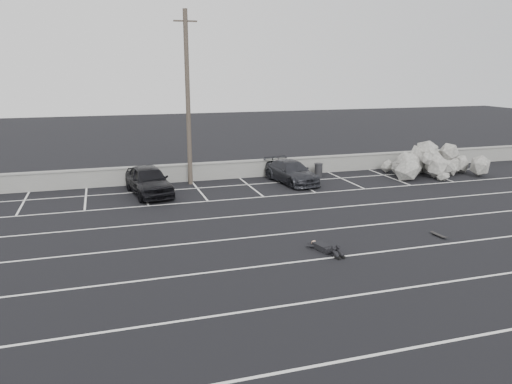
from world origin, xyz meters
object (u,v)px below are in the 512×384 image
object	(u,v)px
utility_pole	(188,99)
riprap_pile	(429,166)
trash_bin	(318,170)
person	(322,244)
car_right	(291,172)
skateboard	(439,235)
car_left	(149,180)

from	to	relation	value
utility_pole	riprap_pile	size ratio (longest dim) A/B	1.51
trash_bin	person	xyz separation A→B (m)	(-5.25, -12.02, -0.20)
riprap_pile	person	xyz separation A→B (m)	(-12.11, -10.36, -0.39)
car_right	skateboard	xyz separation A→B (m)	(2.15, -10.91, -0.58)
car_left	car_right	distance (m)	8.36
trash_bin	skateboard	distance (m)	12.07
car_left	person	size ratio (longest dim) A/B	1.94
utility_pole	skateboard	xyz separation A→B (m)	(7.93, -12.37, -4.87)
car_left	person	xyz separation A→B (m)	(5.36, -10.47, -0.56)
riprap_pile	utility_pole	bearing A→B (deg)	172.43
car_right	trash_bin	distance (m)	2.54
car_left	trash_bin	xyz separation A→B (m)	(10.61, 1.56, -0.37)
car_left	utility_pole	bearing A→B (deg)	27.26
trash_bin	skateboard	size ratio (longest dim) A/B	1.18
riprap_pile	skateboard	world-z (taller)	riprap_pile
car_left	riprap_pile	bearing A→B (deg)	-9.09
car_left	skateboard	size ratio (longest dim) A/B	6.58
person	riprap_pile	bearing A→B (deg)	26.59
skateboard	utility_pole	bearing A→B (deg)	116.94
car_left	person	bearing A→B (deg)	-71.60
car_right	trash_bin	world-z (taller)	car_right
utility_pole	riprap_pile	xyz separation A→B (m)	(14.90, -1.98, -4.33)
trash_bin	skateboard	bearing A→B (deg)	-90.50
car_right	car_left	bearing A→B (deg)	173.87
car_left	trash_bin	size ratio (longest dim) A/B	5.59
trash_bin	person	bearing A→B (deg)	-113.58
riprap_pile	person	distance (m)	15.94
car_right	riprap_pile	bearing A→B (deg)	-12.21
trash_bin	riprap_pile	bearing A→B (deg)	-13.68
skateboard	car_right	bearing A→B (deg)	95.43
car_right	utility_pole	bearing A→B (deg)	156.92
utility_pole	skateboard	distance (m)	15.48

